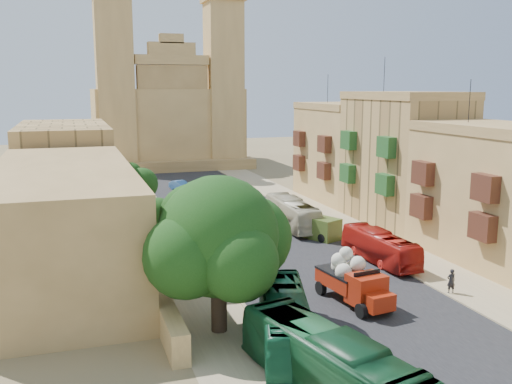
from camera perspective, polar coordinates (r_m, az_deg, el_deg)
ground at (r=34.94m, az=13.80°, el=-13.86°), size 260.00×260.00×0.00m
road_surface at (r=61.09m, az=-1.17°, el=-3.05°), size 14.00×140.00×0.01m
sidewalk_east at (r=64.43m, az=6.95°, el=-2.42°), size 5.00×140.00×0.01m
sidewalk_west at (r=59.10m, az=-10.03°, el=-3.67°), size 5.00×140.00×0.01m
kerb_east at (r=63.42m, az=4.90°, el=-2.53°), size 0.25×140.00×0.12m
kerb_west at (r=59.47m, az=-7.64°, el=-3.46°), size 0.25×140.00×0.12m
townhouse_b at (r=51.09m, az=22.83°, el=-0.04°), size 9.00×14.00×14.90m
townhouse_c at (r=62.03m, az=14.47°, el=3.31°), size 9.00×14.00×17.40m
townhouse_d at (r=74.20m, az=8.63°, el=4.04°), size 9.00×14.00×15.90m
west_wall at (r=48.93m, az=-11.87°, el=-5.60°), size 1.00×40.00×1.80m
west_building_low at (r=45.95m, az=-18.57°, el=-2.71°), size 10.00×28.00×8.40m
west_building_mid at (r=71.44m, az=-18.55°, el=2.45°), size 10.00×22.00×10.00m
church at (r=106.98m, az=-8.89°, el=7.74°), size 28.00×22.50×36.30m
ficus_tree at (r=33.01m, az=-3.67°, el=-4.88°), size 9.30×8.56×9.30m
street_tree_a at (r=40.89m, az=-7.25°, el=-4.54°), size 3.59×3.59×5.53m
street_tree_b at (r=52.59m, az=-9.73°, el=-2.13°), size 2.85×2.85×4.39m
street_tree_c at (r=64.13m, az=-11.35°, el=0.78°), size 3.61×3.61×5.54m
street_tree_d at (r=76.01m, az=-12.43°, el=1.76°), size 3.04×3.04×4.67m
red_truck at (r=38.80m, az=9.75°, el=-8.68°), size 3.26×6.50×3.65m
olive_pickup at (r=55.19m, az=5.95°, el=-3.50°), size 3.98×5.38×2.04m
bus_green_south at (r=27.58m, az=7.42°, el=-16.81°), size 5.35×11.83×3.21m
bus_green_north at (r=32.45m, az=2.90°, el=-12.63°), size 5.48×11.00×2.99m
bus_red_east at (r=48.21m, az=12.28°, el=-5.38°), size 2.43×9.24×2.56m
bus_cream_east at (r=58.68m, az=3.62°, el=-2.13°), size 2.91×10.82×2.99m
car_blue_a at (r=45.71m, az=-0.78°, el=-6.88°), size 2.35×3.88×1.24m
car_white_a at (r=62.15m, az=-2.51°, el=-2.18°), size 2.09×4.32×1.37m
car_cream at (r=57.47m, az=1.28°, el=-3.27°), size 2.62×4.71×1.25m
car_dkblue at (r=68.14m, az=-4.80°, el=-1.06°), size 3.01×5.25×1.43m
car_white_b at (r=76.11m, az=-2.79°, el=0.03°), size 1.54×3.26×1.08m
car_blue_b at (r=80.74m, az=-7.54°, el=0.65°), size 2.92×4.37×1.36m
pedestrian_a at (r=42.53m, az=18.93°, el=-8.42°), size 0.66×0.46×1.76m
pedestrian_c at (r=46.28m, az=15.34°, el=-6.86°), size 0.55×0.95×1.52m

